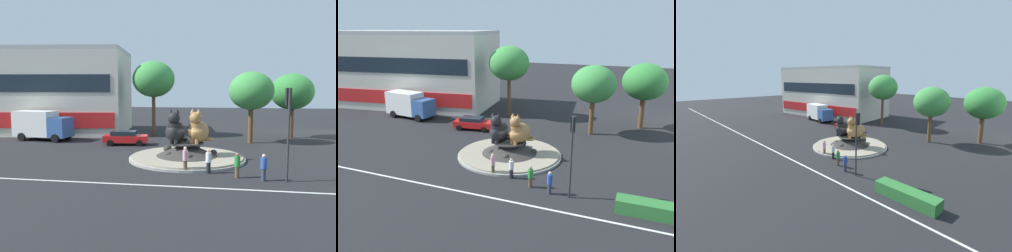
{
  "view_description": "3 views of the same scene",
  "coord_description": "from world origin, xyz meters",
  "views": [
    {
      "loc": [
        3.03,
        -26.84,
        5.55
      ],
      "look_at": [
        -1.74,
        1.34,
        2.51
      ],
      "focal_mm": 36.68,
      "sensor_mm": 36.0,
      "label": 1
    },
    {
      "loc": [
        11.04,
        -26.91,
        11.17
      ],
      "look_at": [
        -0.8,
        1.12,
        2.4
      ],
      "focal_mm": 36.97,
      "sensor_mm": 36.0,
      "label": 2
    },
    {
      "loc": [
        20.61,
        -19.79,
        8.76
      ],
      "look_at": [
        -0.8,
        -0.25,
        2.6
      ],
      "focal_mm": 25.29,
      "sensor_mm": 36.0,
      "label": 3
    }
  ],
  "objects": [
    {
      "name": "ground_plane",
      "position": [
        0.0,
        0.0,
        0.0
      ],
      "size": [
        160.0,
        160.0,
        0.0
      ],
      "primitive_type": "plane",
      "color": "black"
    },
    {
      "name": "lane_centreline",
      "position": [
        0.0,
        -7.79,
        0.0
      ],
      "size": [
        112.0,
        0.2,
        0.01
      ],
      "primitive_type": "cube",
      "color": "silver",
      "rests_on": "ground"
    },
    {
      "name": "roundabout_island",
      "position": [
        -0.0,
        0.03,
        0.51
      ],
      "size": [
        9.23,
        9.23,
        1.37
      ],
      "color": "gray",
      "rests_on": "ground"
    },
    {
      "name": "cat_statue_black",
      "position": [
        -0.9,
        -0.31,
        2.38
      ],
      "size": [
        1.78,
        2.77,
        2.76
      ],
      "rotation": [
        0.0,
        0.0,
        -1.58
      ],
      "color": "black",
      "rests_on": "roundabout_island"
    },
    {
      "name": "cat_statue_tabby",
      "position": [
        0.88,
        0.03,
        2.37
      ],
      "size": [
        2.3,
        2.75,
        2.73
      ],
      "rotation": [
        0.0,
        0.0,
        -1.86
      ],
      "color": "#9E703D",
      "rests_on": "roundabout_island"
    },
    {
      "name": "traffic_light_mast",
      "position": [
        6.71,
        -5.59,
        3.91
      ],
      "size": [
        0.36,
        0.46,
        5.65
      ],
      "rotation": [
        0.0,
        0.0,
        1.75
      ],
      "color": "#2D2D33",
      "rests_on": "ground"
    },
    {
      "name": "shophouse_block",
      "position": [
        -21.17,
        14.92,
        5.31
      ],
      "size": [
        24.06,
        14.39,
        10.62
      ],
      "rotation": [
        0.0,
        0.0,
        0.14
      ],
      "color": "beige",
      "rests_on": "ground"
    },
    {
      "name": "clipped_hedge_strip",
      "position": [
        12.22,
        -6.11,
        0.45
      ],
      "size": [
        4.87,
        1.2,
        0.9
      ],
      "primitive_type": "cube",
      "color": "#2D7033",
      "rests_on": "ground"
    },
    {
      "name": "broadleaf_tree_behind_island",
      "position": [
        -5.49,
        13.2,
        6.76
      ],
      "size": [
        5.02,
        5.02,
        8.93
      ],
      "color": "brown",
      "rests_on": "ground"
    },
    {
      "name": "second_tree_near_tower",
      "position": [
        10.4,
        13.99,
        5.29
      ],
      "size": [
        4.81,
        4.81,
        7.37
      ],
      "color": "brown",
      "rests_on": "ground"
    },
    {
      "name": "third_tree_left",
      "position": [
        5.57,
        9.43,
        5.39
      ],
      "size": [
        4.6,
        4.6,
        7.39
      ],
      "color": "brown",
      "rests_on": "ground"
    },
    {
      "name": "pedestrian_pink_shirt",
      "position": [
        0.39,
        -4.32,
        0.93
      ],
      "size": [
        0.36,
        0.36,
        1.75
      ],
      "rotation": [
        0.0,
        0.0,
        1.59
      ],
      "color": "brown",
      "rests_on": "ground"
    },
    {
      "name": "pedestrian_green_shirt",
      "position": [
        3.79,
        -5.24,
        0.84
      ],
      "size": [
        0.37,
        0.37,
        1.6
      ],
      "rotation": [
        0.0,
        0.0,
        6.19
      ],
      "color": "brown",
      "rests_on": "ground"
    },
    {
      "name": "pedestrian_white_shirt",
      "position": [
        1.95,
        -4.34,
        0.85
      ],
      "size": [
        0.38,
        0.38,
        1.62
      ],
      "rotation": [
        0.0,
        0.0,
        1.67
      ],
      "color": "black",
      "rests_on": "ground"
    },
    {
      "name": "pedestrian_blue_shirt",
      "position": [
        5.35,
        -5.72,
        0.87
      ],
      "size": [
        0.38,
        0.38,
        1.67
      ],
      "rotation": [
        0.0,
        0.0,
        2.51
      ],
      "color": "#33384C",
      "rests_on": "ground"
    },
    {
      "name": "sedan_on_far_lane",
      "position": [
        -6.91,
        6.17,
        0.76
      ],
      "size": [
        4.61,
        2.53,
        1.4
      ],
      "rotation": [
        0.0,
        0.0,
        0.15
      ],
      "color": "red",
      "rests_on": "ground"
    },
    {
      "name": "delivery_box_truck",
      "position": [
        -16.9,
        7.75,
        1.72
      ],
      "size": [
        6.56,
        3.21,
        3.22
      ],
      "rotation": [
        0.0,
        0.0,
        -0.12
      ],
      "color": "#335693",
      "rests_on": "ground"
    }
  ]
}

